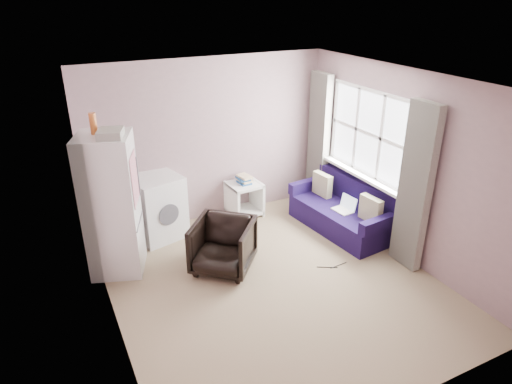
% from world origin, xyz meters
% --- Properties ---
extents(room, '(3.84, 4.24, 2.54)m').
position_xyz_m(room, '(0.02, 0.01, 1.25)').
color(room, '#978163').
rests_on(room, ground).
extents(armchair, '(1.00, 1.00, 0.75)m').
position_xyz_m(armchair, '(-0.44, 0.58, 0.38)').
color(armchair, black).
rests_on(armchair, ground).
extents(fridge, '(0.80, 0.80, 2.08)m').
position_xyz_m(fridge, '(-1.65, 1.20, 0.93)').
color(fridge, silver).
rests_on(fridge, ground).
extents(washing_machine, '(0.81, 0.81, 0.94)m').
position_xyz_m(washing_machine, '(-0.95, 1.82, 0.49)').
color(washing_machine, silver).
rests_on(washing_machine, ground).
extents(side_table, '(0.53, 0.53, 0.68)m').
position_xyz_m(side_table, '(0.48, 1.88, 0.32)').
color(side_table, white).
rests_on(side_table, ground).
extents(sofa, '(0.95, 1.76, 0.76)m').
position_xyz_m(sofa, '(1.64, 0.79, 0.28)').
color(sofa, '#1A0D3F').
rests_on(sofa, ground).
extents(window_dressing, '(0.17, 2.62, 2.18)m').
position_xyz_m(window_dressing, '(1.78, 0.70, 1.11)').
color(window_dressing, white).
rests_on(window_dressing, ground).
extents(floor_cables, '(0.42, 0.15, 0.01)m').
position_xyz_m(floor_cables, '(0.88, -0.03, 0.01)').
color(floor_cables, black).
rests_on(floor_cables, ground).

